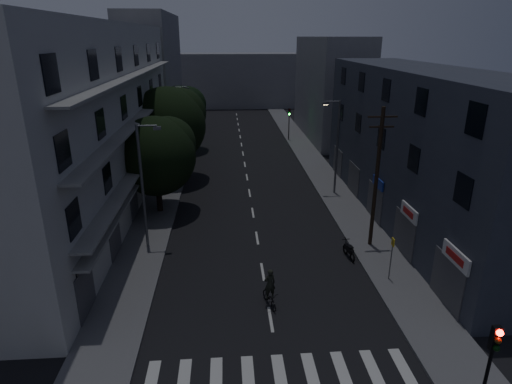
{
  "coord_description": "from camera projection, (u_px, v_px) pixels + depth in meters",
  "views": [
    {
      "loc": [
        -1.96,
        -15.42,
        13.04
      ],
      "look_at": [
        0.0,
        12.0,
        3.0
      ],
      "focal_mm": 30.0,
      "sensor_mm": 36.0,
      "label": 1
    }
  ],
  "objects": [
    {
      "name": "tree_near",
      "position": [
        157.0,
        153.0,
        32.08
      ],
      "size": [
        6.01,
        6.01,
        7.41
      ],
      "color": "black",
      "rests_on": "sidewalk_left"
    },
    {
      "name": "motorcycle",
      "position": [
        349.0,
        251.0,
        26.65
      ],
      "size": [
        0.51,
        1.74,
        1.12
      ],
      "rotation": [
        0.0,
        0.0,
        0.13
      ],
      "color": "black",
      "rests_on": "ground"
    },
    {
      "name": "sidewalk_right",
      "position": [
        321.0,
        173.0,
        42.96
      ],
      "size": [
        3.0,
        90.0,
        0.15
      ],
      "primitive_type": "cube",
      "color": "#565659",
      "rests_on": "ground"
    },
    {
      "name": "bus_stop_sign",
      "position": [
        392.0,
        251.0,
        23.54
      ],
      "size": [
        0.06,
        0.35,
        2.52
      ],
      "color": "#595B60",
      "rests_on": "sidewalk_right"
    },
    {
      "name": "street_lamp_left_near",
      "position": [
        144.0,
        181.0,
        26.48
      ],
      "size": [
        1.51,
        0.25,
        8.0
      ],
      "color": "slate",
      "rests_on": "sidewalk_left"
    },
    {
      "name": "lane_markings",
      "position": [
        244.0,
        159.0,
        48.33
      ],
      "size": [
        0.15,
        60.5,
        0.01
      ],
      "color": "beige",
      "rests_on": "ground"
    },
    {
      "name": "sidewalk_left",
      "position": [
        170.0,
        177.0,
        41.95
      ],
      "size": [
        3.0,
        90.0,
        0.15
      ],
      "primitive_type": "cube",
      "color": "#565659",
      "rests_on": "ground"
    },
    {
      "name": "building_far_left",
      "position": [
        153.0,
        74.0,
        60.48
      ],
      "size": [
        6.0,
        20.0,
        16.0
      ],
      "primitive_type": "cube",
      "color": "slate",
      "rests_on": "ground"
    },
    {
      "name": "building_left",
      "position": [
        95.0,
        120.0,
        32.72
      ],
      "size": [
        7.0,
        36.0,
        14.0
      ],
      "color": "#B4B3AE",
      "rests_on": "ground"
    },
    {
      "name": "cyclist",
      "position": [
        270.0,
        293.0,
        21.78
      ],
      "size": [
        1.04,
        1.75,
        2.1
      ],
      "rotation": [
        0.0,
        0.0,
        0.3
      ],
      "color": "black",
      "rests_on": "ground"
    },
    {
      "name": "street_lamp_right",
      "position": [
        336.0,
        143.0,
        35.95
      ],
      "size": [
        1.51,
        0.25,
        8.0
      ],
      "color": "#57585E",
      "rests_on": "sidewalk_right"
    },
    {
      "name": "traffic_signal_far_left",
      "position": [
        188.0,
        119.0,
        54.49
      ],
      "size": [
        0.28,
        0.37,
        4.1
      ],
      "color": "black",
      "rests_on": "sidewalk_left"
    },
    {
      "name": "traffic_signal_far_right",
      "position": [
        289.0,
        117.0,
        55.67
      ],
      "size": [
        0.28,
        0.37,
        4.1
      ],
      "color": "black",
      "rests_on": "sidewalk_right"
    },
    {
      "name": "utility_pole",
      "position": [
        377.0,
        176.0,
        26.57
      ],
      "size": [
        1.8,
        0.24,
        9.0
      ],
      "color": "black",
      "rests_on": "sidewalk_right"
    },
    {
      "name": "building_far_right",
      "position": [
        330.0,
        88.0,
        56.98
      ],
      "size": [
        6.0,
        20.0,
        13.0
      ],
      "primitive_type": "cube",
      "color": "slate",
      "rests_on": "ground"
    },
    {
      "name": "street_lamp_left_far",
      "position": [
        178.0,
        120.0,
        45.65
      ],
      "size": [
        1.51,
        0.25,
        8.0
      ],
      "color": "#585960",
      "rests_on": "sidewalk_left"
    },
    {
      "name": "building_right",
      "position": [
        418.0,
        146.0,
        31.09
      ],
      "size": [
        6.19,
        28.0,
        11.0
      ],
      "color": "#2E323F",
      "rests_on": "ground"
    },
    {
      "name": "tree_mid",
      "position": [
        168.0,
        122.0,
        39.3
      ],
      "size": [
        7.06,
        7.06,
        8.69
      ],
      "color": "black",
      "rests_on": "sidewalk_left"
    },
    {
      "name": "tree_far",
      "position": [
        181.0,
        110.0,
        50.02
      ],
      "size": [
        6.12,
        6.12,
        7.57
      ],
      "color": "black",
      "rests_on": "sidewalk_left"
    },
    {
      "name": "ground",
      "position": [
        247.0,
        176.0,
        42.48
      ],
      "size": [
        160.0,
        160.0,
        0.0
      ],
      "primitive_type": "plane",
      "color": "black",
      "rests_on": "ground"
    },
    {
      "name": "building_far_end",
      "position": [
        235.0,
        80.0,
        82.93
      ],
      "size": [
        24.0,
        8.0,
        10.0
      ],
      "primitive_type": "cube",
      "color": "slate",
      "rests_on": "ground"
    },
    {
      "name": "traffic_signal_near",
      "position": [
        492.0,
        356.0,
        14.1
      ],
      "size": [
        0.28,
        0.37,
        4.1
      ],
      "color": "black",
      "rests_on": "sidewalk_right"
    },
    {
      "name": "crosswalk",
      "position": [
        281.0,
        381.0,
        17.18
      ],
      "size": [
        10.9,
        3.0,
        0.01
      ],
      "color": "beige",
      "rests_on": "ground"
    }
  ]
}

